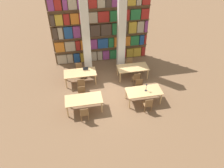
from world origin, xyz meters
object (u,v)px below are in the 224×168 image
object	(u,v)px
pillar_left	(85,27)
chair_0	(84,113)
chair_2	(148,104)
chair_6	(136,78)
chair_7	(130,64)
chair_4	(81,84)
chair_1	(82,94)
desk_lamp_0	(146,86)
pillar_center	(122,24)
reading_table_2	(80,74)
reading_table_3	(133,68)
laptop	(86,69)
chair_3	(140,86)
reading_table_1	(144,92)
chair_5	(79,69)
reading_table_0	(84,100)

from	to	relation	value
pillar_left	chair_0	distance (m)	5.10
chair_0	chair_2	size ratio (longest dim) A/B	1.00
chair_6	chair_7	size ratio (longest dim) A/B	1.00
pillar_left	chair_0	size ratio (longest dim) A/B	6.93
chair_4	chair_7	xyz separation A→B (m)	(3.26, 1.44, 0.00)
pillar_left	chair_4	xyz separation A→B (m)	(-0.61, -2.00, -2.53)
chair_1	desk_lamp_0	bearing A→B (deg)	167.98
pillar_left	desk_lamp_0	distance (m)	4.92
pillar_center	reading_table_2	xyz separation A→B (m)	(-2.76, -1.25, -2.34)
chair_1	reading_table_3	xyz separation A→B (m)	(3.28, 1.57, 0.20)
chair_2	laptop	bearing A→B (deg)	130.43
chair_0	reading_table_3	world-z (taller)	chair_0
chair_2	chair_4	bearing A→B (deg)	144.03
pillar_left	reading_table_2	size ratio (longest dim) A/B	3.16
chair_6	chair_3	bearing A→B (deg)	-91.79
chair_2	chair_3	world-z (taller)	same
pillar_left	chair_7	world-z (taller)	pillar_left
pillar_center	chair_3	world-z (taller)	pillar_center
reading_table_3	chair_7	bearing A→B (deg)	88.31
pillar_center	desk_lamp_0	distance (m)	4.13
reading_table_2	chair_4	world-z (taller)	chair_4
chair_6	chair_0	bearing A→B (deg)	-144.83
chair_3	chair_6	bearing A→B (deg)	-91.79
reading_table_1	laptop	bearing A→B (deg)	137.61
reading_table_2	chair_6	world-z (taller)	chair_6
chair_0	chair_6	xyz separation A→B (m)	(3.30, 2.32, 0.00)
chair_3	chair_4	distance (m)	3.35
chair_2	reading_table_2	size ratio (longest dim) A/B	0.46
chair_6	chair_7	bearing A→B (deg)	90.00
pillar_center	chair_0	world-z (taller)	pillar_center
chair_2	chair_3	distance (m)	1.50
chair_2	chair_6	world-z (taller)	same
chair_3	chair_5	world-z (taller)	same
reading_table_3	chair_6	xyz separation A→B (m)	(0.02, -0.75, -0.20)
chair_3	pillar_left	bearing A→B (deg)	-47.23
chair_3	chair_7	bearing A→B (deg)	-90.62
chair_1	reading_table_2	bearing A→B (deg)	-91.60
chair_2	laptop	size ratio (longest dim) A/B	2.71
laptop	chair_0	bearing A→B (deg)	83.24
chair_1	reading_table_3	distance (m)	3.64
chair_5	laptop	world-z (taller)	laptop
pillar_center	chair_6	bearing A→B (deg)	-76.58
pillar_left	reading_table_0	world-z (taller)	pillar_left
pillar_left	reading_table_3	distance (m)	3.76
chair_3	chair_6	size ratio (longest dim) A/B	1.00
reading_table_1	chair_3	xyz separation A→B (m)	(0.00, 0.75, -0.20)
laptop	chair_6	size ratio (longest dim) A/B	0.37
chair_5	chair_6	bearing A→B (deg)	154.46
pillar_left	desk_lamp_0	size ratio (longest dim) A/B	12.95
chair_1	pillar_left	bearing A→B (deg)	-102.60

